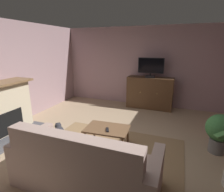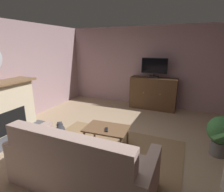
{
  "view_description": "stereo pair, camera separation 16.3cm",
  "coord_description": "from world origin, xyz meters",
  "views": [
    {
      "loc": [
        1.27,
        -2.84,
        2.0
      ],
      "look_at": [
        0.0,
        0.45,
        1.01
      ],
      "focal_mm": 28.87,
      "sensor_mm": 36.0,
      "label": 1
    },
    {
      "loc": [
        1.42,
        -2.77,
        2.0
      ],
      "look_at": [
        0.0,
        0.45,
        1.01
      ],
      "focal_mm": 28.87,
      "sensor_mm": 36.0,
      "label": 2
    }
  ],
  "objects": [
    {
      "name": "ground_plane",
      "position": [
        0.0,
        0.0,
        -0.02
      ],
      "size": [
        6.02,
        6.99,
        0.04
      ],
      "primitive_type": "cube",
      "color": "tan"
    },
    {
      "name": "wall_back",
      "position": [
        0.0,
        3.24,
        1.31
      ],
      "size": [
        6.02,
        0.1,
        2.61
      ],
      "primitive_type": "cube",
      "color": "gray",
      "rests_on": "ground_plane"
    },
    {
      "name": "rug_central",
      "position": [
        0.1,
        -0.05,
        0.01
      ],
      "size": [
        2.75,
        2.08,
        0.01
      ],
      "primitive_type": "cube",
      "color": "#8E704C",
      "rests_on": "ground_plane"
    },
    {
      "name": "fireplace",
      "position": [
        -2.43,
        -0.22,
        0.58
      ],
      "size": [
        0.91,
        1.63,
        1.22
      ],
      "color": "#4C4C51",
      "rests_on": "ground_plane"
    },
    {
      "name": "tv_cabinet",
      "position": [
        0.37,
        2.89,
        0.49
      ],
      "size": [
        1.45,
        0.47,
        1.02
      ],
      "color": "#352315",
      "rests_on": "ground_plane"
    },
    {
      "name": "television",
      "position": [
        0.37,
        2.84,
        1.35
      ],
      "size": [
        0.79,
        0.2,
        0.61
      ],
      "color": "black",
      "rests_on": "tv_cabinet"
    },
    {
      "name": "coffee_table",
      "position": [
        0.01,
        0.17,
        0.37
      ],
      "size": [
        0.89,
        0.63,
        0.43
      ],
      "color": "brown",
      "rests_on": "ground_plane"
    },
    {
      "name": "tv_remote",
      "position": [
        0.05,
        0.07,
        0.44
      ],
      "size": [
        0.12,
        0.17,
        0.02
      ],
      "primitive_type": "cube",
      "rotation": [
        0.0,
        0.0,
        5.16
      ],
      "color": "black",
      "rests_on": "coffee_table"
    },
    {
      "name": "sofa_floral",
      "position": [
        0.12,
        -0.95,
        0.33
      ],
      "size": [
        2.1,
        0.87,
        0.97
      ],
      "color": "#A3897F",
      "rests_on": "ground_plane"
    },
    {
      "name": "potted_plant_small_fern_corner",
      "position": [
        2.06,
        0.78,
        0.45
      ],
      "size": [
        0.51,
        0.51,
        0.77
      ],
      "color": "slate",
      "rests_on": "ground_plane"
    },
    {
      "name": "cat",
      "position": [
        -1.25,
        0.27,
        0.11
      ],
      "size": [
        0.47,
        0.56,
        0.23
      ],
      "color": "#2D2D33",
      "rests_on": "ground_plane"
    }
  ]
}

